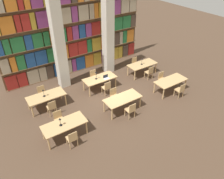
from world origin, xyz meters
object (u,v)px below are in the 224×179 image
object	(u,v)px
reading_table_1	(123,99)
chair_3	(114,95)
chair_0	(72,138)
reading_table_2	(171,82)
reading_table_4	(100,79)
chair_11	(135,63)
chair_10	(149,72)
desk_lamp_3	(142,60)
chair_5	(162,79)
desk_lamp_1	(43,92)
pillar_left	(58,39)
chair_1	(59,119)
chair_2	(131,110)
reading_table_3	(46,97)
desk_lamp_0	(60,121)
laptop	(106,78)
chair_7	(42,93)
chair_6	(52,107)
reading_table_0	(64,125)
reading_table_5	(142,65)
chair_8	(107,87)
chair_4	(180,90)
chair_9	(94,77)
desk_lamp_2	(96,74)

from	to	relation	value
reading_table_1	chair_3	size ratio (longest dim) A/B	2.20
chair_0	reading_table_2	bearing A→B (deg)	6.19
chair_0	reading_table_4	world-z (taller)	chair_0
reading_table_4	chair_11	world-z (taller)	chair_11
chair_10	desk_lamp_3	distance (m)	0.91
chair_5	desk_lamp_1	xyz separation A→B (m)	(-6.66, 1.78, 0.55)
pillar_left	chair_1	size ratio (longest dim) A/B	6.78
chair_1	chair_2	world-z (taller)	same
reading_table_2	chair_11	world-z (taller)	chair_11
reading_table_3	desk_lamp_3	size ratio (longest dim) A/B	4.49
chair_1	reading_table_3	bearing A→B (deg)	-91.25
pillar_left	desk_lamp_3	xyz separation A→B (m)	(4.79, -1.61, -1.96)
desk_lamp_0	chair_10	xyz separation A→B (m)	(6.70, 1.75, -0.54)
laptop	chair_7	bearing A→B (deg)	164.35
pillar_left	chair_6	bearing A→B (deg)	-125.27
reading_table_3	desk_lamp_3	xyz separation A→B (m)	(6.42, -0.04, 0.37)
reading_table_0	reading_table_1	size ratio (longest dim) A/B	1.00
reading_table_5	chair_8	bearing A→B (deg)	-167.52
reading_table_2	desk_lamp_1	size ratio (longest dim) A/B	4.59
laptop	chair_10	world-z (taller)	laptop
chair_10	reading_table_4	bearing A→B (deg)	167.19
chair_4	chair_7	distance (m)	7.69
reading_table_5	desk_lamp_0	bearing A→B (deg)	-159.73
chair_5	chair_8	size ratio (longest dim) A/B	1.00
pillar_left	chair_4	size ratio (longest dim) A/B	6.78
chair_9	reading_table_2	bearing A→B (deg)	135.61
chair_4	chair_5	bearing A→B (deg)	90.00
reading_table_0	chair_7	distance (m)	3.23
chair_8	chair_9	xyz separation A→B (m)	(0.00, 1.45, 0.00)
reading_table_2	desk_lamp_2	bearing A→B (deg)	144.36
pillar_left	desk_lamp_0	bearing A→B (deg)	-114.22
chair_7	chair_5	bearing A→B (deg)	159.13
desk_lamp_1	laptop	bearing A→B (deg)	-4.22
chair_1	reading_table_1	world-z (taller)	chair_1
pillar_left	laptop	distance (m)	3.46
chair_2	chair_11	xyz separation A→B (m)	(3.30, 3.79, 0.00)
chair_0	reading_table_1	size ratio (longest dim) A/B	0.45
chair_4	reading_table_5	distance (m)	3.21
chair_3	reading_table_4	size ratio (longest dim) A/B	0.45
chair_5	chair_7	distance (m)	7.05
desk_lamp_0	chair_4	size ratio (longest dim) A/B	0.46
chair_8	laptop	size ratio (longest dim) A/B	2.76
chair_7	desk_lamp_2	xyz separation A→B (m)	(3.03, -0.72, 0.59)
chair_5	chair_10	xyz separation A→B (m)	(-0.09, 1.03, 0.00)
pillar_left	reading_table_0	world-z (taller)	pillar_left
reading_table_1	chair_6	size ratio (longest dim) A/B	2.20
reading_table_1	chair_7	size ratio (longest dim) A/B	2.20
desk_lamp_0	reading_table_1	size ratio (longest dim) A/B	0.21
desk_lamp_1	desk_lamp_2	distance (m)	3.11
chair_5	chair_10	world-z (taller)	same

